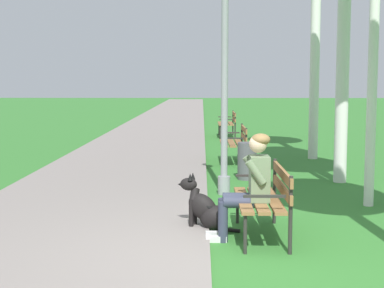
# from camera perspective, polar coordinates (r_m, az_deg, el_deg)

# --- Properties ---
(ground_plane) EXTENTS (120.00, 120.00, 0.00)m
(ground_plane) POSITION_cam_1_polar(r_m,az_deg,el_deg) (6.24, 4.56, -11.12)
(ground_plane) COLOR #33752D
(paved_path) EXTENTS (3.45, 60.00, 0.04)m
(paved_path) POSITION_cam_1_polar(r_m,az_deg,el_deg) (30.05, -2.15, 2.62)
(paved_path) COLOR gray
(paved_path) RESTS_ON ground
(park_bench_near) EXTENTS (0.55, 1.50, 0.85)m
(park_bench_near) POSITION_cam_1_polar(r_m,az_deg,el_deg) (7.00, 7.25, -4.91)
(park_bench_near) COLOR olive
(park_bench_near) RESTS_ON ground
(park_bench_mid) EXTENTS (0.55, 1.50, 0.85)m
(park_bench_mid) POSITION_cam_1_polar(r_m,az_deg,el_deg) (13.31, 4.29, 0.34)
(park_bench_mid) COLOR olive
(park_bench_mid) RESTS_ON ground
(park_bench_far) EXTENTS (0.55, 1.50, 0.85)m
(park_bench_far) POSITION_cam_1_polar(r_m,az_deg,el_deg) (19.54, 3.57, 2.18)
(park_bench_far) COLOR olive
(park_bench_far) RESTS_ON ground
(person_seated_on_near_bench) EXTENTS (0.74, 0.49, 1.25)m
(person_seated_on_near_bench) POSITION_cam_1_polar(r_m,az_deg,el_deg) (6.83, 5.65, -3.73)
(person_seated_on_near_bench) COLOR #33384C
(person_seated_on_near_bench) RESTS_ON ground
(dog_black) EXTENTS (0.80, 0.44, 0.71)m
(dog_black) POSITION_cam_1_polar(r_m,az_deg,el_deg) (7.35, 1.38, -6.36)
(dog_black) COLOR black
(dog_black) RESTS_ON ground
(lamp_post_near) EXTENTS (0.24, 0.24, 3.79)m
(lamp_post_near) POSITION_cam_1_polar(r_m,az_deg,el_deg) (9.50, 3.19, 6.82)
(lamp_post_near) COLOR gray
(lamp_post_near) RESTS_ON ground
(litter_bin) EXTENTS (0.36, 0.36, 0.70)m
(litter_bin) POSITION_cam_1_polar(r_m,az_deg,el_deg) (11.11, 5.37, -1.66)
(litter_bin) COLOR #515156
(litter_bin) RESTS_ON ground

